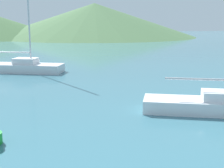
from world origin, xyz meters
TOP-DOWN VIEW (x-y plane):
  - sailboat_inner at (-4.19, 26.15)m, footprint 6.04×4.09m
  - hill_central at (14.23, 83.76)m, footprint 53.13×53.13m

SIDE VIEW (x-z plane):
  - sailboat_inner at x=-4.19m, z-range -4.34..5.30m
  - hill_central at x=14.23m, z-range 0.00..8.74m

